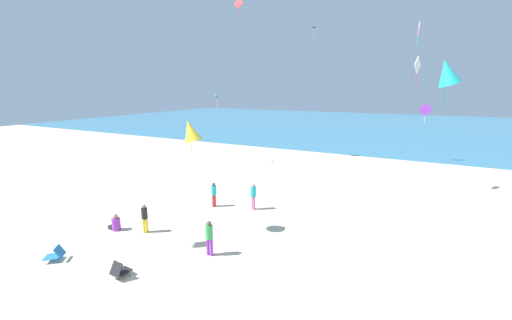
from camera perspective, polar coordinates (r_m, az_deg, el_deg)
name	(u,v)px	position (r m, az deg, el deg)	size (l,w,h in m)	color
ground_plane	(265,214)	(17.31, 1.63, -9.79)	(120.00, 120.00, 0.00)	beige
ocean_water	(373,125)	(63.01, 20.68, 6.03)	(120.00, 60.00, 0.05)	teal
beach_chair_near_camera	(56,254)	(15.16, -32.84, -14.30)	(0.86, 0.83, 0.59)	#2370B2
beach_chair_far_left	(120,270)	(12.87, -23.70, -17.97)	(0.55, 0.68, 0.64)	black
person_0	(214,193)	(18.18, -7.74, -5.96)	(0.32, 0.32, 1.45)	red
person_1	(253,194)	(17.57, -0.51, -6.33)	(0.43, 0.43, 1.54)	#D8599E
person_2	(145,216)	(15.80, -19.73, -9.67)	(0.30, 0.30, 1.41)	yellow
person_3	(209,236)	(13.11, -8.56, -13.54)	(0.31, 0.31, 1.51)	purple
person_4	(116,224)	(16.78, -24.33, -10.63)	(0.67, 0.41, 0.83)	purple
kite_pink	(419,29)	(19.13, 27.65, 20.42)	(0.07, 0.71, 1.15)	pink
kite_black	(314,27)	(32.49, 10.53, 22.79)	(0.40, 0.32, 0.97)	black
kite_yellow	(191,131)	(14.03, -11.90, 5.23)	(1.12, 0.92, 1.42)	yellow
kite_green	(217,97)	(28.05, -7.16, 11.46)	(0.32, 0.41, 1.36)	green
kite_white	(418,65)	(22.00, 27.49, 15.12)	(0.35, 0.99, 1.73)	white
kite_red	(239,4)	(30.45, -3.19, 26.66)	(0.95, 0.30, 1.91)	red
kite_teal	(447,72)	(14.09, 31.64, 13.51)	(1.20, 1.02, 1.85)	#1EADAD
kite_purple	(426,110)	(32.28, 28.65, 8.08)	(1.18, 0.23, 1.82)	purple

